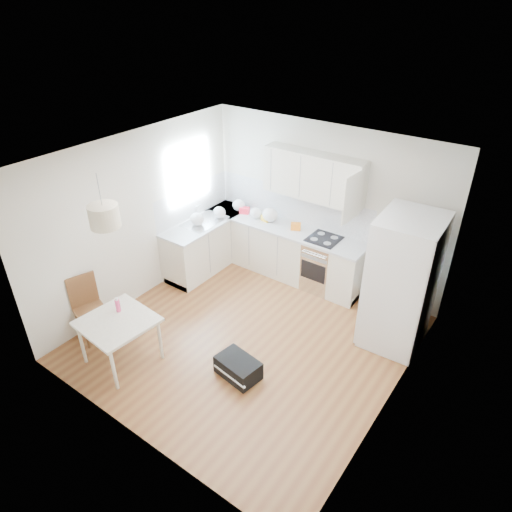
{
  "coord_description": "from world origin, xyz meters",
  "views": [
    {
      "loc": [
        3.09,
        -4.1,
        4.46
      ],
      "look_at": [
        -0.15,
        0.4,
        1.16
      ],
      "focal_mm": 32.0,
      "sensor_mm": 36.0,
      "label": 1
    }
  ],
  "objects_px": {
    "dining_table": "(118,325)",
    "dining_chair": "(91,310)",
    "gym_bag": "(238,368)",
    "refrigerator": "(403,282)"
  },
  "relations": [
    {
      "from": "dining_table",
      "to": "gym_bag",
      "type": "distance_m",
      "value": 1.68
    },
    {
      "from": "refrigerator",
      "to": "dining_table",
      "type": "distance_m",
      "value": 3.87
    },
    {
      "from": "dining_table",
      "to": "dining_chair",
      "type": "relative_size",
      "value": 0.97
    },
    {
      "from": "refrigerator",
      "to": "dining_table",
      "type": "height_order",
      "value": "refrigerator"
    },
    {
      "from": "dining_table",
      "to": "dining_chair",
      "type": "bearing_deg",
      "value": 178.16
    },
    {
      "from": "dining_chair",
      "to": "refrigerator",
      "type": "bearing_deg",
      "value": 52.29
    },
    {
      "from": "dining_table",
      "to": "dining_chair",
      "type": "xyz_separation_m",
      "value": [
        -0.72,
        0.08,
        -0.13
      ]
    },
    {
      "from": "dining_chair",
      "to": "gym_bag",
      "type": "relative_size",
      "value": 1.7
    },
    {
      "from": "dining_chair",
      "to": "gym_bag",
      "type": "distance_m",
      "value": 2.28
    },
    {
      "from": "refrigerator",
      "to": "dining_table",
      "type": "bearing_deg",
      "value": -140.03
    }
  ]
}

